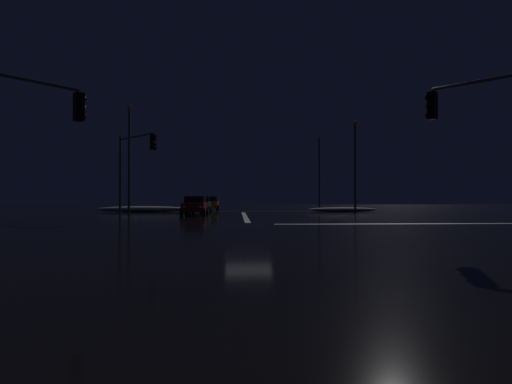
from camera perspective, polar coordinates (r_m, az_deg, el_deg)
The scene contains 15 objects.
ground at distance 21.71m, azimuth -1.05°, elevation -4.77°, with size 120.00×120.00×0.10m, color black.
stop_line_north at distance 30.94m, azimuth -1.58°, elevation -3.48°, with size 0.35×15.92×0.01m.
centre_line_ns at distance 42.53m, azimuth -1.92°, elevation -2.75°, with size 22.00×0.15×0.01m.
crosswalk_bar_east at distance 23.90m, azimuth 22.01°, elevation -4.22°, with size 15.92×0.40×0.01m.
snow_bank_left_curb at distance 41.95m, azimuth -15.75°, elevation -2.36°, with size 9.35×1.50×0.57m.
snow_bank_right_curb at distance 41.19m, azimuth 12.26°, elevation -2.47°, with size 7.11×1.50×0.47m.
sedan_red at distance 33.83m, azimuth -8.71°, elevation -1.89°, with size 2.02×4.33×1.57m.
sedan_green at distance 39.87m, azimuth -7.90°, elevation -1.72°, with size 2.02×4.33×1.57m.
sedan_orange at distance 46.13m, azimuth -6.57°, elevation -1.60°, with size 2.02×4.33×1.57m.
traffic_signal_se at distance 16.27m, azimuth 31.46°, elevation 8.55°, with size 3.15×3.15×5.88m.
traffic_signal_nw at distance 31.02m, azimuth -17.08°, elevation 4.56°, with size 3.48×3.48×6.24m.
traffic_signal_sw at distance 15.60m, azimuth -32.27°, elevation 8.72°, with size 3.43×3.43×5.75m.
streetlamp_left_near at distance 37.99m, azimuth -17.65°, elevation 5.58°, with size 0.44×0.44×9.88m.
streetlamp_right_far at distance 53.80m, azimuth 9.01°, elevation 3.67°, with size 0.44×0.44×9.85m.
streetlamp_right_near at distance 38.28m, azimuth 13.95°, elevation 4.52°, with size 0.44×0.44×8.61m.
Camera 1 is at (-0.67, -21.65, 1.46)m, focal length 28.04 mm.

